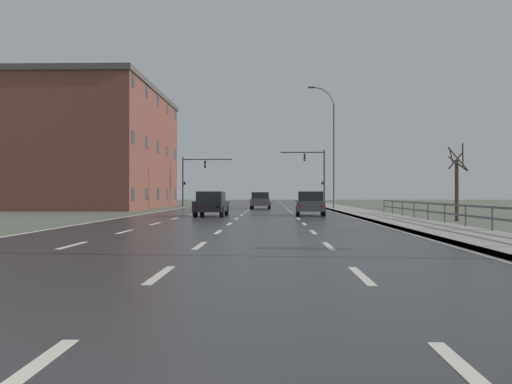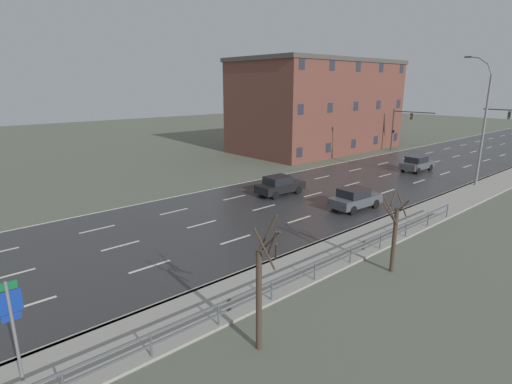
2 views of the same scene
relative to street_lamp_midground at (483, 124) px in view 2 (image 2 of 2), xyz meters
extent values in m
cube|color=#5B6051|center=(-7.46, 0.65, -5.47)|extent=(160.00, 160.00, 0.12)
cube|color=#303033|center=(-7.46, 12.65, -5.40)|extent=(14.00, 120.00, 0.02)
cube|color=beige|center=(-10.96, -29.15, -5.39)|extent=(0.16, 2.20, 0.01)
cube|color=beige|center=(-10.96, -23.75, -5.39)|extent=(0.16, 2.20, 0.01)
cube|color=beige|center=(-10.96, -18.35, -5.39)|extent=(0.16, 2.20, 0.01)
cube|color=beige|center=(-10.96, -12.95, -5.39)|extent=(0.16, 2.20, 0.01)
cube|color=beige|center=(-10.96, -7.55, -5.39)|extent=(0.16, 2.20, 0.01)
cube|color=beige|center=(-10.96, -2.15, -5.39)|extent=(0.16, 2.20, 0.01)
cube|color=beige|center=(-10.96, 3.25, -5.39)|extent=(0.16, 2.20, 0.01)
cube|color=beige|center=(-10.96, 8.65, -5.39)|extent=(0.16, 2.20, 0.01)
cube|color=beige|center=(-10.96, 14.05, -5.39)|extent=(0.16, 2.20, 0.01)
cube|color=beige|center=(-10.96, 19.45, -5.39)|extent=(0.16, 2.20, 0.01)
cube|color=beige|center=(-10.96, 24.85, -5.39)|extent=(0.16, 2.20, 0.01)
cube|color=beige|center=(-10.96, 30.25, -5.39)|extent=(0.16, 2.20, 0.01)
cube|color=beige|center=(-10.96, 35.65, -5.39)|extent=(0.16, 2.20, 0.01)
cube|color=beige|center=(-10.96, 41.05, -5.39)|extent=(0.16, 2.20, 0.01)
cube|color=beige|center=(-7.46, -34.55, -5.39)|extent=(0.16, 2.20, 0.01)
cube|color=beige|center=(-7.46, -29.15, -5.39)|extent=(0.16, 2.20, 0.01)
cube|color=beige|center=(-7.46, -23.75, -5.39)|extent=(0.16, 2.20, 0.01)
cube|color=beige|center=(-7.46, -18.35, -5.39)|extent=(0.16, 2.20, 0.01)
cube|color=beige|center=(-7.46, -12.95, -5.39)|extent=(0.16, 2.20, 0.01)
cube|color=beige|center=(-7.46, -7.55, -5.39)|extent=(0.16, 2.20, 0.01)
cube|color=beige|center=(-7.46, -2.15, -5.39)|extent=(0.16, 2.20, 0.01)
cube|color=beige|center=(-7.46, 3.25, -5.39)|extent=(0.16, 2.20, 0.01)
cube|color=beige|center=(-7.46, 8.65, -5.39)|extent=(0.16, 2.20, 0.01)
cube|color=beige|center=(-7.46, 14.05, -5.39)|extent=(0.16, 2.20, 0.01)
cube|color=beige|center=(-7.46, 19.45, -5.39)|extent=(0.16, 2.20, 0.01)
cube|color=beige|center=(-7.46, 24.85, -5.39)|extent=(0.16, 2.20, 0.01)
cube|color=beige|center=(-7.46, 30.25, -5.39)|extent=(0.16, 2.20, 0.01)
cube|color=beige|center=(-3.96, -34.55, -5.39)|extent=(0.16, 2.20, 0.01)
cube|color=beige|center=(-3.96, -29.15, -5.39)|extent=(0.16, 2.20, 0.01)
cube|color=beige|center=(-3.96, -23.75, -5.39)|extent=(0.16, 2.20, 0.01)
cube|color=beige|center=(-3.96, -18.35, -5.39)|extent=(0.16, 2.20, 0.01)
cube|color=beige|center=(-3.96, -12.95, -5.39)|extent=(0.16, 2.20, 0.01)
cube|color=beige|center=(-3.96, -7.55, -5.39)|extent=(0.16, 2.20, 0.01)
cube|color=beige|center=(-3.96, -2.15, -5.39)|extent=(0.16, 2.20, 0.01)
cube|color=beige|center=(-3.96, 3.25, -5.39)|extent=(0.16, 2.20, 0.01)
cube|color=beige|center=(-3.96, 8.65, -5.39)|extent=(0.16, 2.20, 0.01)
cube|color=beige|center=(-3.96, 14.05, -5.39)|extent=(0.16, 2.20, 0.01)
cube|color=beige|center=(-3.96, 19.45, -5.39)|extent=(0.16, 2.20, 0.01)
cube|color=beige|center=(-14.31, 12.65, -5.39)|extent=(0.16, 120.00, 0.01)
cube|color=#515459|center=(2.39, -26.90, -4.46)|extent=(0.06, 32.30, 0.08)
cube|color=#515459|center=(2.39, -26.90, -4.86)|extent=(0.06, 32.30, 0.08)
cylinder|color=#515459|center=(2.39, -32.29, -4.91)|extent=(0.07, 0.07, 1.00)
cylinder|color=#515459|center=(2.39, -29.60, -4.91)|extent=(0.07, 0.07, 1.00)
cylinder|color=#515459|center=(2.39, -26.90, -4.91)|extent=(0.07, 0.07, 1.00)
cylinder|color=#515459|center=(2.39, -24.21, -4.91)|extent=(0.07, 0.07, 1.00)
cylinder|color=#515459|center=(2.39, -21.52, -4.91)|extent=(0.07, 0.07, 1.00)
cylinder|color=#515459|center=(2.39, -18.83, -4.91)|extent=(0.07, 0.07, 1.00)
cylinder|color=#515459|center=(2.39, -16.14, -4.91)|extent=(0.07, 0.07, 1.00)
cylinder|color=#515459|center=(2.39, -13.45, -4.91)|extent=(0.07, 0.07, 1.00)
cylinder|color=#515459|center=(2.39, -10.76, -4.91)|extent=(0.07, 0.07, 1.00)
cylinder|color=slate|center=(0.14, 0.00, -0.68)|extent=(0.20, 0.20, 9.48)
cylinder|color=slate|center=(-0.05, 0.00, 4.48)|extent=(0.49, 0.11, 0.87)
cylinder|color=slate|center=(-0.62, 0.00, 5.15)|extent=(0.81, 0.11, 0.61)
cylinder|color=slate|center=(-1.44, 0.00, 5.49)|extent=(0.92, 0.11, 0.27)
cube|color=#333335|center=(-1.89, 0.00, 5.52)|extent=(0.56, 0.24, 0.12)
cylinder|color=slate|center=(0.94, -35.72, -3.70)|extent=(0.09, 0.09, 3.43)
cube|color=#146633|center=(0.92, -35.72, -2.13)|extent=(0.03, 0.56, 0.24)
cube|color=#143899|center=(0.92, -35.72, -2.63)|extent=(0.03, 0.68, 0.68)
cube|color=white|center=(0.90, -35.72, -2.63)|extent=(0.01, 0.44, 0.22)
cube|color=#143899|center=(0.92, -35.72, -3.10)|extent=(0.03, 0.52, 0.22)
cylinder|color=#38383A|center=(-1.99, 12.12, 0.62)|extent=(4.86, 0.12, 0.12)
cube|color=black|center=(-1.75, 12.12, 0.07)|extent=(0.20, 0.28, 0.80)
sphere|color=#2D2D2D|center=(-1.75, 11.97, 0.33)|extent=(0.14, 0.14, 0.14)
sphere|color=#2D2D2D|center=(-1.75, 11.97, 0.07)|extent=(0.14, 0.14, 0.14)
sphere|color=green|center=(-1.75, 11.97, -0.19)|extent=(0.14, 0.14, 0.14)
cylinder|color=#38383A|center=(-15.36, 12.19, -2.66)|extent=(0.18, 0.18, 5.52)
cylinder|color=#38383A|center=(-12.59, 12.19, -0.15)|extent=(5.54, 0.12, 0.12)
cube|color=black|center=(-12.86, 12.19, -0.70)|extent=(0.20, 0.28, 0.80)
sphere|color=#2D2D2D|center=(-12.86, 12.04, -0.44)|extent=(0.14, 0.14, 0.14)
sphere|color=#F2AD19|center=(-12.86, 12.04, -0.70)|extent=(0.14, 0.14, 0.14)
sphere|color=#2D2D2D|center=(-12.86, 12.04, -0.96)|extent=(0.14, 0.14, 0.14)
cube|color=black|center=(-15.14, 12.14, -2.81)|extent=(0.18, 0.12, 0.32)
cube|color=#474C51|center=(-2.94, -13.56, -4.76)|extent=(1.99, 4.19, 0.64)
cube|color=black|center=(-2.95, -13.81, -4.14)|extent=(1.67, 2.09, 0.60)
cube|color=slate|center=(-2.90, -12.87, -4.16)|extent=(1.41, 0.16, 0.51)
cylinder|color=black|center=(-2.05, -12.34, -5.08)|extent=(0.26, 0.67, 0.66)
cylinder|color=black|center=(-3.67, -12.25, -5.08)|extent=(0.26, 0.67, 0.66)
cylinder|color=black|center=(-2.20, -14.88, -5.08)|extent=(0.26, 0.67, 0.66)
cylinder|color=black|center=(-3.82, -14.79, -5.08)|extent=(0.26, 0.67, 0.66)
cube|color=red|center=(-3.71, -15.55, -4.76)|extent=(0.16, 0.05, 0.14)
cube|color=red|center=(-2.39, -15.63, -4.76)|extent=(0.16, 0.05, 0.14)
cube|color=black|center=(-9.23, -14.94, -4.76)|extent=(1.91, 4.16, 0.64)
cube|color=black|center=(-9.24, -15.19, -4.14)|extent=(1.63, 2.06, 0.60)
cube|color=slate|center=(-9.20, -14.24, -4.16)|extent=(1.41, 0.13, 0.51)
cylinder|color=black|center=(-8.37, -13.70, -5.08)|extent=(0.24, 0.67, 0.66)
cylinder|color=black|center=(-9.99, -13.64, -5.08)|extent=(0.24, 0.67, 0.66)
cylinder|color=black|center=(-8.47, -16.24, -5.08)|extent=(0.24, 0.67, 0.66)
cylinder|color=black|center=(-10.09, -16.18, -5.08)|extent=(0.24, 0.67, 0.66)
cube|color=red|center=(-9.96, -16.95, -4.76)|extent=(0.16, 0.05, 0.14)
cube|color=red|center=(-8.64, -16.99, -4.76)|extent=(0.16, 0.05, 0.14)
cube|color=#474C51|center=(-6.45, 2.18, -4.76)|extent=(1.84, 4.14, 0.64)
cube|color=black|center=(-6.46, 1.93, -4.14)|extent=(1.60, 2.03, 0.60)
cube|color=slate|center=(-6.44, 2.88, -4.16)|extent=(1.41, 0.11, 0.51)
cylinder|color=black|center=(-5.62, 3.43, -5.08)|extent=(0.23, 0.66, 0.66)
cylinder|color=black|center=(-7.24, 3.47, -5.08)|extent=(0.23, 0.66, 0.66)
cylinder|color=black|center=(-5.67, 0.89, -5.08)|extent=(0.23, 0.66, 0.66)
cylinder|color=black|center=(-7.29, 0.92, -5.08)|extent=(0.23, 0.66, 0.66)
cube|color=red|center=(-7.16, 0.16, -4.76)|extent=(0.16, 0.04, 0.14)
cube|color=red|center=(-5.84, 0.14, -4.76)|extent=(0.16, 0.04, 0.14)
cube|color=brown|center=(-22.96, 5.59, 0.26)|extent=(12.30, 22.58, 11.36)
cube|color=#4C4742|center=(-22.96, 5.59, 6.19)|extent=(12.54, 23.03, 0.50)
cube|color=#282D38|center=(-16.79, -4.50, -4.01)|extent=(0.04, 0.90, 1.10)
cube|color=#282D38|center=(-16.79, 0.55, -4.01)|extent=(0.04, 0.90, 1.10)
cube|color=#282D38|center=(-16.79, 5.59, -4.01)|extent=(0.04, 0.90, 1.10)
cube|color=#282D38|center=(-16.79, 10.64, -4.01)|extent=(0.04, 0.90, 1.10)
cube|color=#282D38|center=(-16.79, 15.68, -4.01)|extent=(0.04, 0.90, 1.10)
cube|color=#282D38|center=(-16.79, -4.50, 0.66)|extent=(0.04, 0.90, 1.10)
cube|color=#282D38|center=(-16.79, 0.55, 0.66)|extent=(0.04, 0.90, 1.10)
cube|color=#282D38|center=(-16.79, 5.59, 0.66)|extent=(0.04, 0.90, 1.10)
cube|color=#282D38|center=(-16.79, 10.64, 0.66)|extent=(0.04, 0.90, 1.10)
cube|color=#282D38|center=(-16.79, 15.68, 0.66)|extent=(0.04, 0.90, 1.10)
cube|color=#282D38|center=(-16.79, -4.50, 5.34)|extent=(0.04, 0.90, 1.10)
cube|color=#282D38|center=(-16.79, 0.55, 5.34)|extent=(0.04, 0.90, 1.10)
cube|color=#282D38|center=(-16.79, 5.59, 5.34)|extent=(0.04, 0.90, 1.10)
cube|color=#282D38|center=(-16.79, 10.64, 5.34)|extent=(0.04, 0.90, 1.10)
cube|color=#282D38|center=(-16.79, 15.68, 5.34)|extent=(0.04, 0.90, 1.10)
cylinder|color=#423328|center=(4.26, -29.27, -3.62)|extent=(0.20, 0.20, 3.58)
cylinder|color=#423328|center=(4.60, -28.84, -1.87)|extent=(0.86, 0.79, 1.04)
cylinder|color=#423328|center=(4.43, -28.87, -1.66)|extent=(0.85, 0.42, 1.22)
cylinder|color=#423328|center=(4.62, -29.36, -1.62)|extent=(0.25, 0.79, 1.58)
cylinder|color=#423328|center=(4.32, -28.80, -1.60)|extent=(0.98, 0.20, 0.97)
cylinder|color=#423328|center=(4.18, -28.88, -1.45)|extent=(0.84, 0.24, 1.62)
cylinder|color=#423328|center=(4.13, -20.61, -3.83)|extent=(0.20, 0.20, 3.18)
cylinder|color=#423328|center=(4.03, -21.04, -2.44)|extent=(0.91, 0.31, 0.79)
cylinder|color=#423328|center=(4.41, -20.72, -1.98)|extent=(0.28, 0.62, 1.21)
cylinder|color=#423328|center=(4.04, -21.09, -2.21)|extent=(1.01, 0.27, 1.27)
cylinder|color=#423328|center=(4.20, -20.26, -2.24)|extent=(0.75, 0.21, 0.91)
cylinder|color=#423328|center=(3.85, -20.62, -2.01)|extent=(0.09, 0.63, 0.93)
camera|label=1|loc=(-5.52, -49.55, -3.97)|focal=38.86mm
camera|label=2|loc=(13.05, -37.11, 3.30)|focal=28.04mm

